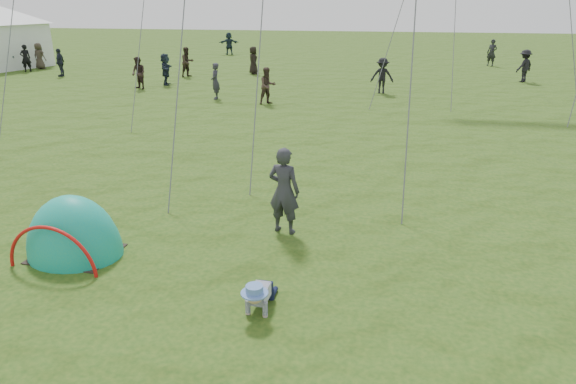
# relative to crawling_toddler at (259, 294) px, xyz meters

# --- Properties ---
(ground) EXTENTS (140.00, 140.00, 0.00)m
(ground) POSITION_rel_crawling_toddler_xyz_m (-1.13, -0.71, -0.28)
(ground) COLOR #1F4313
(crawling_toddler) EXTENTS (0.56, 0.77, 0.57)m
(crawling_toddler) POSITION_rel_crawling_toddler_xyz_m (0.00, 0.00, 0.00)
(crawling_toddler) COLOR black
(crawling_toddler) RESTS_ON ground
(popup_tent) EXTENTS (1.87, 1.57, 2.31)m
(popup_tent) POSITION_rel_crawling_toddler_xyz_m (-3.78, 1.18, -0.28)
(popup_tent) COLOR #069992
(popup_tent) RESTS_ON ground
(standing_adult) EXTENTS (0.73, 0.56, 1.78)m
(standing_adult) POSITION_rel_crawling_toddler_xyz_m (-0.14, 2.84, 0.61)
(standing_adult) COLOR #2C2C32
(standing_adult) RESTS_ON ground
(crowd_person_0) EXTENTS (0.78, 0.70, 1.79)m
(crowd_person_0) POSITION_rel_crawling_toddler_xyz_m (9.04, 31.89, 0.61)
(crowd_person_0) COLOR black
(crowd_person_0) RESTS_ON ground
(crowd_person_1) EXTENTS (1.02, 1.06, 1.72)m
(crowd_person_1) POSITION_rel_crawling_toddler_xyz_m (-9.81, 23.25, 0.58)
(crowd_person_1) COLOR #2E221B
(crowd_person_1) RESTS_ON ground
(crowd_person_2) EXTENTS (0.55, 1.01, 1.64)m
(crowd_person_2) POSITION_rel_crawling_toddler_xyz_m (-17.39, 22.07, 0.53)
(crowd_person_2) COLOR #222632
(crowd_person_2) RESTS_ON ground
(crowd_person_3) EXTENTS (1.12, 0.66, 1.72)m
(crowd_person_3) POSITION_rel_crawling_toddler_xyz_m (1.66, 19.53, 0.58)
(crowd_person_3) COLOR black
(crowd_person_3) RESTS_ON ground
(crowd_person_4) EXTENTS (0.87, 0.61, 1.68)m
(crowd_person_4) POSITION_rel_crawling_toddler_xyz_m (-20.72, 24.90, 0.56)
(crowd_person_4) COLOR #3A3127
(crowd_person_4) RESTS_ON ground
(crowd_person_5) EXTENTS (1.72, 1.17, 1.78)m
(crowd_person_5) POSITION_rel_crawling_toddler_xyz_m (-10.99, 36.08, 0.61)
(crowd_person_5) COLOR #1E2D3A
(crowd_person_5) RESTS_ON ground
(crowd_person_6) EXTENTS (0.69, 0.74, 1.69)m
(crowd_person_6) POSITION_rel_crawling_toddler_xyz_m (-20.77, 23.56, 0.56)
(crowd_person_6) COLOR black
(crowd_person_6) RESTS_ON ground
(crowd_person_7) EXTENTS (0.99, 0.92, 1.63)m
(crowd_person_7) POSITION_rel_crawling_toddler_xyz_m (-10.71, 18.60, 0.53)
(crowd_person_7) COLOR #2E201E
(crowd_person_7) RESTS_ON ground
(crowd_person_10) EXTENTS (0.78, 0.95, 1.66)m
(crowd_person_10) POSITION_rel_crawling_toddler_xyz_m (-6.23, 25.11, 0.55)
(crowd_person_10) COLOR black
(crowd_person_10) RESTS_ON ground
(crowd_person_11) EXTENTS (0.87, 1.62, 1.67)m
(crowd_person_11) POSITION_rel_crawling_toddler_xyz_m (-9.89, 20.16, 0.55)
(crowd_person_11) COLOR #1E2835
(crowd_person_11) RESTS_ON ground
(crowd_person_12) EXTENTS (0.56, 0.69, 1.65)m
(crowd_person_12) POSITION_rel_crawling_toddler_xyz_m (-5.97, 16.62, 0.54)
(crowd_person_12) COLOR #2C2A34
(crowd_person_12) RESTS_ON ground
(crowd_person_13) EXTENTS (0.99, 0.95, 1.61)m
(crowd_person_13) POSITION_rel_crawling_toddler_xyz_m (-3.32, 15.89, 0.52)
(crowd_person_13) COLOR #3F2F27
(crowd_person_13) RESTS_ON ground
(crowd_person_14) EXTENTS (1.08, 0.76, 1.70)m
(crowd_person_14) POSITION_rel_crawling_toddler_xyz_m (-22.23, 23.95, 0.57)
(crowd_person_14) COLOR #273947
(crowd_person_14) RESTS_ON ground
(crowd_person_15) EXTENTS (1.30, 1.26, 1.78)m
(crowd_person_15) POSITION_rel_crawling_toddler_xyz_m (9.45, 24.60, 0.61)
(crowd_person_15) COLOR black
(crowd_person_15) RESTS_ON ground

